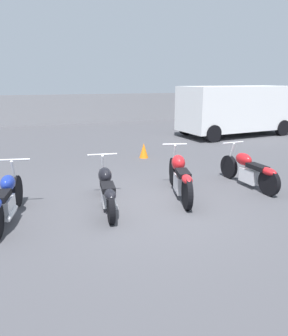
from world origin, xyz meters
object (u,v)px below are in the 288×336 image
parked_van (236,108)px  traffic_cone_near (144,151)px  motorcycle_slot_2 (180,177)px  motorcycle_slot_0 (6,200)px  motorcycle_slot_1 (107,189)px  motorcycle_slot_3 (249,170)px

parked_van → traffic_cone_near: (-5.35, -2.82, -0.97)m
motorcycle_slot_2 → traffic_cone_near: (0.49, 3.66, -0.20)m
motorcycle_slot_0 → motorcycle_slot_1: (1.80, 0.05, -0.02)m
motorcycle_slot_3 → parked_van: (4.03, 6.43, 0.81)m
motorcycle_slot_0 → motorcycle_slot_1: motorcycle_slot_0 is taller
motorcycle_slot_1 → traffic_cone_near: bearing=68.4°
motorcycle_slot_1 → motorcycle_slot_0: bearing=-170.9°
motorcycle_slot_1 → motorcycle_slot_2: motorcycle_slot_2 is taller
traffic_cone_near → motorcycle_slot_0: bearing=-135.6°
motorcycle_slot_2 → motorcycle_slot_3: bearing=16.6°
motorcycle_slot_0 → traffic_cone_near: bearing=55.9°
motorcycle_slot_1 → parked_van: 10.01m
motorcycle_slot_3 → parked_van: size_ratio=0.39×
parked_van → traffic_cone_near: 6.12m
motorcycle_slot_1 → motorcycle_slot_2: (1.63, 0.13, 0.05)m
motorcycle_slot_2 → parked_van: 8.75m
motorcycle_slot_0 → motorcycle_slot_2: size_ratio=0.94×
motorcycle_slot_1 → parked_van: parked_van is taller
motorcycle_slot_0 → motorcycle_slot_3: bearing=14.1°
motorcycle_slot_1 → traffic_cone_near: size_ratio=4.42×
motorcycle_slot_0 → motorcycle_slot_1: 1.80m
motorcycle_slot_2 → parked_van: (5.83, 6.48, 0.77)m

